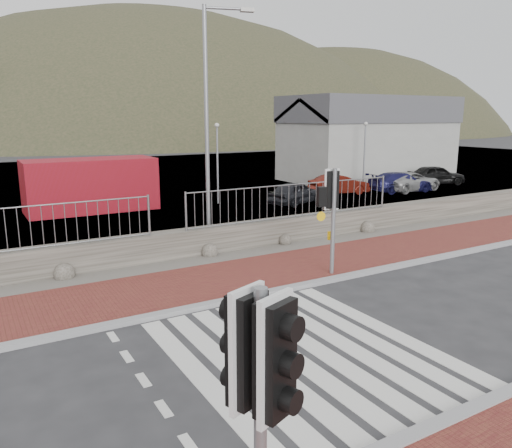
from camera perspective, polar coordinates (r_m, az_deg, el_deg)
ground at (r=10.01m, az=5.30°, el=-14.28°), size 220.00×220.00×0.00m
sidewalk_far at (r=13.61m, az=-5.87°, el=-6.78°), size 40.00×3.00×0.08m
kerb_near at (r=8.09m, az=18.73°, el=-21.54°), size 40.00×0.25×0.12m
kerb_far at (r=12.34m, az=-2.93°, el=-8.72°), size 40.00×0.25×0.12m
zebra_crossing at (r=10.01m, az=5.30°, el=-14.25°), size 4.62×5.60×0.01m
gravel_strip at (r=15.37m, az=-8.99°, el=-4.67°), size 40.00×1.50×0.06m
stone_wall at (r=15.98m, az=-10.10°, el=-2.49°), size 40.00×0.60×0.90m
railing at (r=15.55m, az=-10.09°, el=2.27°), size 18.07×0.07×1.22m
quay at (r=35.81m, az=-21.74°, el=4.22°), size 120.00×40.00×0.50m
water at (r=70.48m, az=-26.28°, el=7.36°), size 220.00×50.00×0.05m
harbor_building at (r=37.12m, az=12.73°, el=9.58°), size 12.20×6.20×5.80m
hills_backdrop at (r=99.76m, az=-22.34°, el=-4.72°), size 254.00×90.00×100.00m
traffic_signal_near at (r=4.56m, az=0.52°, el=-17.44°), size 0.50×0.40×3.06m
traffic_signal_far at (r=13.93m, az=8.75°, el=2.84°), size 0.75×0.35×3.07m
streetlight at (r=16.92m, az=-5.22°, el=12.16°), size 1.63×0.67×7.91m
shipping_container at (r=25.13m, az=-18.36°, el=4.26°), size 5.97×2.52×2.48m
car_a at (r=25.82m, az=4.54°, el=3.57°), size 3.70×2.44×1.17m
car_b at (r=29.36m, az=9.47°, el=4.47°), size 3.67×1.81×1.16m
car_c at (r=31.12m, az=16.16°, el=4.62°), size 4.28×2.23×1.19m
car_d at (r=31.77m, az=17.19°, el=4.67°), size 4.26×2.18×1.15m
car_e at (r=35.24m, az=19.88°, el=5.30°), size 4.06×2.62×1.29m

